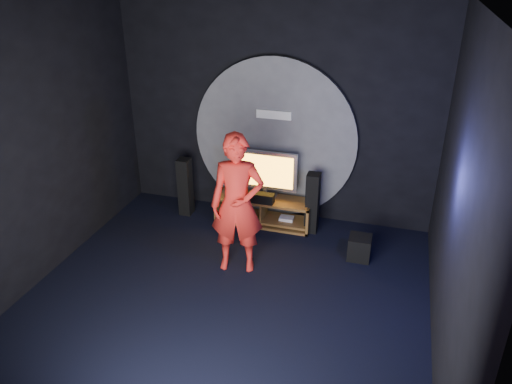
% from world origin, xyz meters
% --- Properties ---
extents(floor, '(5.00, 5.00, 0.00)m').
position_xyz_m(floor, '(0.00, 0.00, 0.00)').
color(floor, black).
rests_on(floor, ground).
extents(back_wall, '(5.00, 0.04, 3.50)m').
position_xyz_m(back_wall, '(0.00, 2.50, 1.75)').
color(back_wall, black).
rests_on(back_wall, ground).
extents(front_wall, '(5.00, 0.04, 3.50)m').
position_xyz_m(front_wall, '(0.00, -2.50, 1.75)').
color(front_wall, black).
rests_on(front_wall, ground).
extents(left_wall, '(0.04, 5.00, 3.50)m').
position_xyz_m(left_wall, '(-2.50, 0.00, 1.75)').
color(left_wall, black).
rests_on(left_wall, ground).
extents(right_wall, '(0.04, 5.00, 3.50)m').
position_xyz_m(right_wall, '(2.50, 0.00, 1.75)').
color(right_wall, black).
rests_on(right_wall, ground).
extents(ceiling, '(5.00, 5.00, 0.01)m').
position_xyz_m(ceiling, '(0.00, 0.00, 3.50)').
color(ceiling, black).
rests_on(ceiling, back_wall).
extents(wall_disc_panel, '(2.60, 0.11, 2.60)m').
position_xyz_m(wall_disc_panel, '(0.00, 2.44, 1.30)').
color(wall_disc_panel, '#515156').
rests_on(wall_disc_panel, ground).
extents(media_console, '(1.53, 0.45, 0.45)m').
position_xyz_m(media_console, '(-0.05, 2.05, 0.19)').
color(media_console, brown).
rests_on(media_console, ground).
extents(tv, '(1.01, 0.22, 0.77)m').
position_xyz_m(tv, '(-0.06, 2.12, 0.87)').
color(tv, '#B7B8BF').
rests_on(tv, media_console).
extents(center_speaker, '(0.40, 0.15, 0.15)m').
position_xyz_m(center_speaker, '(-0.06, 1.90, 0.53)').
color(center_speaker, black).
rests_on(center_speaker, media_console).
extents(remote, '(0.18, 0.05, 0.02)m').
position_xyz_m(remote, '(-0.45, 1.93, 0.46)').
color(remote, black).
rests_on(remote, media_console).
extents(tower_speaker_left, '(0.20, 0.22, 0.98)m').
position_xyz_m(tower_speaker_left, '(-1.38, 2.01, 0.49)').
color(tower_speaker_left, black).
rests_on(tower_speaker_left, ground).
extents(tower_speaker_right, '(0.20, 0.22, 0.98)m').
position_xyz_m(tower_speaker_right, '(0.72, 2.03, 0.49)').
color(tower_speaker_right, black).
rests_on(tower_speaker_right, ground).
extents(subwoofer, '(0.31, 0.31, 0.34)m').
position_xyz_m(subwoofer, '(1.53, 1.46, 0.17)').
color(subwoofer, black).
rests_on(subwoofer, ground).
extents(player, '(0.79, 0.60, 1.94)m').
position_xyz_m(player, '(-0.06, 0.77, 0.97)').
color(player, red).
rests_on(player, ground).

